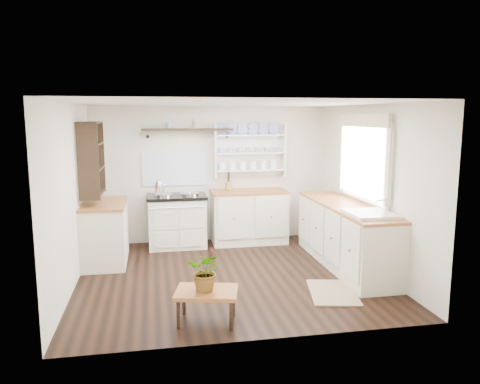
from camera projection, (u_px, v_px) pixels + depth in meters
name	position (u px, v px, depth m)	size (l,w,h in m)	color
floor	(229.00, 275.00, 6.36)	(4.00, 3.80, 0.01)	black
wall_back	(211.00, 174.00, 8.02)	(4.00, 0.02, 2.30)	beige
wall_right	(370.00, 187.00, 6.54)	(0.02, 3.80, 2.30)	beige
wall_left	(71.00, 196.00, 5.81)	(0.02, 3.80, 2.30)	beige
ceiling	(229.00, 103.00, 5.99)	(4.00, 3.80, 0.01)	white
window	(363.00, 157.00, 6.61)	(0.08, 1.55, 1.22)	white
aga_cooker	(177.00, 220.00, 7.70)	(0.96, 0.67, 0.89)	silver
back_cabinets	(249.00, 216.00, 7.95)	(1.27, 0.63, 0.90)	silver
right_cabinets	(345.00, 235.00, 6.70)	(0.62, 2.43, 0.90)	silver
belfast_sink	(370.00, 223.00, 5.91)	(0.55, 0.60, 0.45)	white
left_cabinets	(105.00, 232.00, 6.85)	(0.62, 1.13, 0.90)	silver
plate_rack	(249.00, 150.00, 8.04)	(1.20, 0.22, 0.90)	white
high_shelf	(188.00, 130.00, 7.71)	(1.50, 0.29, 0.16)	black
left_shelving	(91.00, 158.00, 6.65)	(0.28, 0.80, 1.05)	black
kettle	(159.00, 187.00, 7.44)	(0.16, 0.16, 0.20)	silver
utensil_crock	(228.00, 186.00, 7.88)	(0.12, 0.12, 0.14)	#A2743B
center_table	(207.00, 294.00, 4.87)	(0.72, 0.59, 0.35)	brown
potted_plant	(206.00, 271.00, 4.83)	(0.37, 0.32, 0.42)	#3F7233
floor_rug	(333.00, 292.00, 5.72)	(0.55, 0.85, 0.02)	#815C4B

